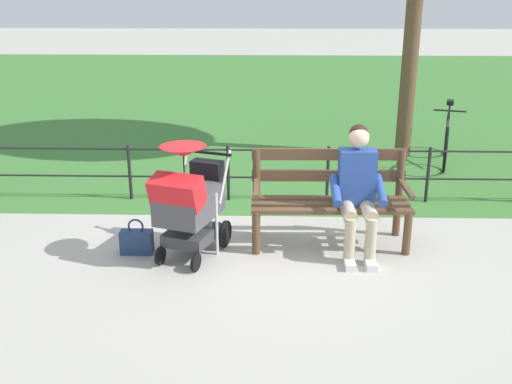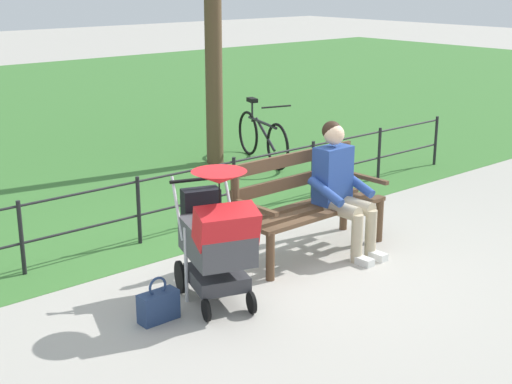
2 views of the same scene
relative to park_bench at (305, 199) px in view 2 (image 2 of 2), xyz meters
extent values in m
plane|color=#ADA89E|center=(0.52, 0.12, -0.53)|extent=(60.00, 60.00, 0.00)
cube|color=brown|center=(0.00, -0.06, -0.08)|extent=(1.60, 0.13, 0.04)
cube|color=brown|center=(0.00, 0.12, -0.08)|extent=(1.60, 0.13, 0.04)
cube|color=brown|center=(0.00, 0.30, -0.08)|extent=(1.60, 0.13, 0.04)
cube|color=brown|center=(0.00, -0.16, 0.14)|extent=(1.60, 0.06, 0.12)
cube|color=brown|center=(0.00, -0.16, 0.37)|extent=(1.60, 0.06, 0.12)
cylinder|color=brown|center=(-0.76, 0.30, -0.30)|extent=(0.08, 0.08, 0.45)
cylinder|color=brown|center=(-0.75, -0.18, -0.05)|extent=(0.08, 0.08, 0.95)
cube|color=brown|center=(-0.75, 0.10, 0.10)|extent=(0.06, 0.56, 0.04)
cylinder|color=brown|center=(0.74, 0.33, -0.30)|extent=(0.08, 0.08, 0.45)
cylinder|color=brown|center=(0.75, -0.15, -0.05)|extent=(0.08, 0.08, 0.95)
cube|color=brown|center=(0.75, 0.13, 0.10)|extent=(0.06, 0.56, 0.04)
cylinder|color=tan|center=(-0.35, 0.33, -0.06)|extent=(0.15, 0.40, 0.14)
cylinder|color=tan|center=(-0.15, 0.34, -0.06)|extent=(0.15, 0.40, 0.14)
cylinder|color=tan|center=(-0.36, 0.53, -0.29)|extent=(0.11, 0.11, 0.47)
cylinder|color=tan|center=(-0.16, 0.54, -0.29)|extent=(0.11, 0.11, 0.47)
cube|color=silver|center=(-0.36, 0.61, -0.49)|extent=(0.10, 0.22, 0.07)
cube|color=silver|center=(-0.16, 0.62, -0.49)|extent=(0.10, 0.22, 0.07)
cube|color=#284793|center=(-0.25, 0.12, 0.22)|extent=(0.36, 0.23, 0.56)
cylinder|color=#284793|center=(-0.47, 0.23, 0.12)|extent=(0.10, 0.43, 0.23)
cylinder|color=#284793|center=(-0.03, 0.24, 0.12)|extent=(0.10, 0.43, 0.23)
sphere|color=beige|center=(-0.25, 0.12, 0.62)|extent=(0.20, 0.20, 0.20)
sphere|color=black|center=(-0.25, 0.09, 0.65)|extent=(0.19, 0.19, 0.19)
cylinder|color=black|center=(1.07, 0.17, -0.39)|extent=(0.12, 0.27, 0.28)
cylinder|color=black|center=(1.50, 0.02, -0.39)|extent=(0.12, 0.27, 0.28)
cylinder|color=black|center=(1.30, 0.73, -0.44)|extent=(0.09, 0.18, 0.18)
cylinder|color=black|center=(1.66, 0.60, -0.44)|extent=(0.09, 0.18, 0.18)
cube|color=#38383D|center=(1.38, 0.38, -0.31)|extent=(0.57, 0.63, 0.12)
cylinder|color=silver|center=(1.13, 0.36, -0.20)|extent=(0.03, 0.03, 0.65)
cylinder|color=silver|center=(1.57, 0.21, -0.20)|extent=(0.03, 0.03, 0.65)
cube|color=#47474C|center=(1.39, 0.40, 0.02)|extent=(0.66, 0.79, 0.28)
cube|color=red|center=(1.47, 0.63, 0.22)|extent=(0.55, 0.44, 0.33)
cylinder|color=black|center=(1.25, -0.02, 0.42)|extent=(0.50, 0.20, 0.03)
cylinder|color=silver|center=(1.06, 0.15, 0.22)|extent=(0.12, 0.29, 0.49)
cylinder|color=silver|center=(1.50, 0.00, 0.22)|extent=(0.12, 0.29, 0.49)
cone|color=red|center=(1.41, 0.48, 0.57)|extent=(0.56, 0.56, 0.10)
cylinder|color=black|center=(1.41, 0.48, 0.39)|extent=(0.01, 0.01, 0.30)
cube|color=black|center=(1.25, 0.00, 0.20)|extent=(0.35, 0.26, 0.28)
cube|color=navy|center=(1.94, 0.35, -0.41)|extent=(0.32, 0.14, 0.24)
torus|color=navy|center=(1.94, 0.35, -0.24)|extent=(0.16, 0.02, 0.16)
cylinder|color=black|center=(-3.76, -1.22, -0.18)|extent=(0.04, 0.04, 0.70)
cylinder|color=black|center=(-2.54, -1.22, -0.18)|extent=(0.04, 0.04, 0.70)
cylinder|color=black|center=(-1.31, -1.22, -0.18)|extent=(0.04, 0.04, 0.70)
cylinder|color=black|center=(-0.09, -1.22, -0.18)|extent=(0.04, 0.04, 0.70)
cylinder|color=black|center=(1.13, -1.22, -0.18)|extent=(0.04, 0.04, 0.70)
cylinder|color=black|center=(2.35, -1.22, -0.18)|extent=(0.04, 0.04, 0.70)
cylinder|color=black|center=(0.52, -1.22, 0.12)|extent=(8.56, 0.02, 0.02)
cylinder|color=black|center=(0.52, -1.22, -0.23)|extent=(8.56, 0.02, 0.02)
cylinder|color=brown|center=(-1.45, -3.34, 1.30)|extent=(0.24, 0.24, 3.64)
torus|color=black|center=(-1.87, -2.46, -0.20)|extent=(0.22, 0.65, 0.66)
torus|color=black|center=(-2.14, -3.42, -0.20)|extent=(0.22, 0.65, 0.66)
cylinder|color=#232328|center=(-2.00, -2.94, 0.05)|extent=(0.29, 0.88, 0.04)
cylinder|color=#232328|center=(-1.98, -2.84, -0.10)|extent=(0.21, 0.61, 0.38)
cylinder|color=#232328|center=(-2.10, -3.27, 0.15)|extent=(0.03, 0.03, 0.30)
cube|color=black|center=(-2.10, -3.27, 0.32)|extent=(0.15, 0.22, 0.06)
cylinder|color=black|center=(-1.88, -2.51, 0.35)|extent=(0.43, 0.14, 0.02)
camera|label=1|loc=(0.59, 5.77, 2.06)|focal=41.87mm
camera|label=2|loc=(4.77, 4.83, 2.09)|focal=51.46mm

